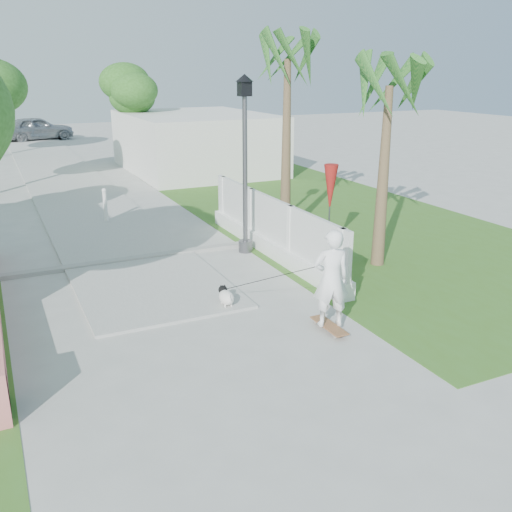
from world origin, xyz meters
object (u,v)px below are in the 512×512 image
skateboarder (279,279)px  bollard (105,204)px  parked_car (37,128)px  street_lamp (245,159)px  dog (226,296)px  patio_umbrella (330,189)px

skateboarder → bollard: bearing=-64.6°
parked_car → street_lamp: bearing=173.7°
street_lamp → dog: size_ratio=7.26×
skateboarder → dog: bearing=-40.9°
street_lamp → patio_umbrella: size_ratio=1.93×
parked_car → skateboarder: bearing=171.0°
skateboarder → dog: skateboarder is taller
patio_umbrella → parked_car: patio_umbrella is taller
dog → street_lamp: bearing=62.7°
street_lamp → patio_umbrella: street_lamp is taller
patio_umbrella → parked_car: size_ratio=0.50×
street_lamp → parked_car: bearing=95.2°
skateboarder → parked_car: size_ratio=0.54×
bollard → parked_car: bearing=89.6°
patio_umbrella → street_lamp: bearing=152.2°
skateboarder → parked_car: (-1.35, 32.09, -0.05)m
patio_umbrella → dog: bearing=-150.3°
bollard → patio_umbrella: 7.25m
dog → parked_car: size_ratio=0.13×
patio_umbrella → parked_car: 29.29m
skateboarder → dog: (-0.68, 1.01, -0.60)m
bollard → dog: size_ratio=1.78×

